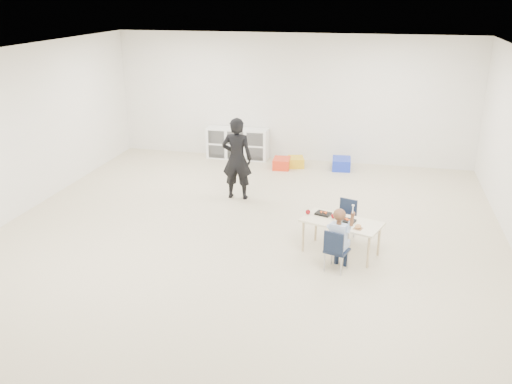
% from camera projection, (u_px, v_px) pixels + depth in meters
% --- Properties ---
extents(room, '(9.00, 9.02, 2.80)m').
position_uv_depth(room, '(242.00, 154.00, 7.88)').
color(room, beige).
rests_on(room, ground).
extents(table, '(1.24, 0.88, 0.51)m').
position_uv_depth(table, '(341.00, 237.00, 7.90)').
color(table, beige).
rests_on(table, ground).
extents(chair_near, '(0.37, 0.36, 0.62)m').
position_uv_depth(chair_near, '(337.00, 250.00, 7.40)').
color(chair_near, black).
rests_on(chair_near, ground).
extents(chair_far, '(0.37, 0.36, 0.62)m').
position_uv_depth(chair_far, '(344.00, 220.00, 8.35)').
color(chair_far, black).
rests_on(chair_far, ground).
extents(child, '(0.52, 0.52, 0.97)m').
position_uv_depth(child, '(338.00, 238.00, 7.34)').
color(child, '#ABBDE7').
rests_on(child, chair_near).
extents(lunch_tray_near, '(0.26, 0.22, 0.03)m').
position_uv_depth(lunch_tray_near, '(347.00, 221.00, 7.79)').
color(lunch_tray_near, black).
rests_on(lunch_tray_near, table).
extents(lunch_tray_far, '(0.26, 0.22, 0.03)m').
position_uv_depth(lunch_tray_far, '(323.00, 214.00, 8.03)').
color(lunch_tray_far, black).
rests_on(lunch_tray_far, table).
extents(milk_carton, '(0.09, 0.09, 0.10)m').
position_uv_depth(milk_carton, '(339.00, 222.00, 7.66)').
color(milk_carton, white).
rests_on(milk_carton, table).
extents(bread_roll, '(0.09, 0.09, 0.07)m').
position_uv_depth(bread_roll, '(358.00, 226.00, 7.55)').
color(bread_roll, tan).
rests_on(bread_roll, table).
extents(apple_near, '(0.07, 0.07, 0.07)m').
position_uv_depth(apple_near, '(333.00, 216.00, 7.89)').
color(apple_near, maroon).
rests_on(apple_near, table).
extents(apple_far, '(0.07, 0.07, 0.07)m').
position_uv_depth(apple_far, '(308.00, 212.00, 8.03)').
color(apple_far, maroon).
rests_on(apple_far, table).
extents(cubby_shelf, '(1.40, 0.40, 0.70)m').
position_uv_depth(cubby_shelf, '(238.00, 143.00, 12.41)').
color(cubby_shelf, white).
rests_on(cubby_shelf, ground).
extents(adult, '(0.56, 0.38, 1.52)m').
position_uv_depth(adult, '(237.00, 159.00, 9.87)').
color(adult, black).
rests_on(adult, ground).
extents(bin_red, '(0.38, 0.47, 0.22)m').
position_uv_depth(bin_red, '(282.00, 163.00, 11.78)').
color(bin_red, red).
rests_on(bin_red, ground).
extents(bin_yellow, '(0.42, 0.49, 0.20)m').
position_uv_depth(bin_yellow, '(296.00, 162.00, 11.90)').
color(bin_yellow, gold).
rests_on(bin_yellow, ground).
extents(bin_blue, '(0.42, 0.52, 0.24)m').
position_uv_depth(bin_blue, '(341.00, 164.00, 11.71)').
color(bin_blue, '#1830B8').
rests_on(bin_blue, ground).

